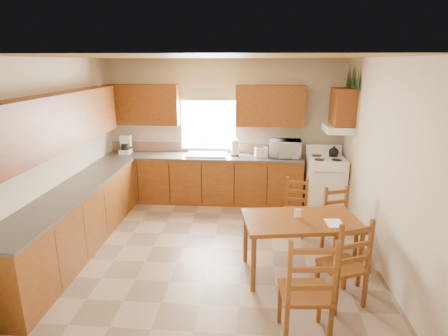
# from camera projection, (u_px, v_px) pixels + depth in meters

# --- Properties ---
(floor) EXTENTS (4.50, 4.50, 0.00)m
(floor) POSITION_uv_depth(u_px,v_px,m) (212.00, 249.00, 5.48)
(floor) COLOR #8C725E
(floor) RESTS_ON ground
(ceiling) EXTENTS (4.50, 4.50, 0.00)m
(ceiling) POSITION_uv_depth(u_px,v_px,m) (210.00, 57.00, 4.74)
(ceiling) COLOR olive
(ceiling) RESTS_ON floor
(wall_left) EXTENTS (4.50, 4.50, 0.00)m
(wall_left) POSITION_uv_depth(u_px,v_px,m) (53.00, 157.00, 5.28)
(wall_left) COLOR beige
(wall_left) RESTS_ON floor
(wall_right) EXTENTS (4.50, 4.50, 0.00)m
(wall_right) POSITION_uv_depth(u_px,v_px,m) (380.00, 163.00, 4.94)
(wall_right) COLOR beige
(wall_right) RESTS_ON floor
(wall_back) EXTENTS (4.50, 4.50, 0.00)m
(wall_back) POSITION_uv_depth(u_px,v_px,m) (224.00, 131.00, 7.27)
(wall_back) COLOR beige
(wall_back) RESTS_ON floor
(wall_front) EXTENTS (4.50, 4.50, 0.00)m
(wall_front) POSITION_uv_depth(u_px,v_px,m) (180.00, 232.00, 2.96)
(wall_front) COLOR beige
(wall_front) RESTS_ON floor
(lower_cab_back) EXTENTS (3.75, 0.60, 0.88)m
(lower_cab_back) POSITION_uv_depth(u_px,v_px,m) (204.00, 179.00, 7.26)
(lower_cab_back) COLOR brown
(lower_cab_back) RESTS_ON floor
(lower_cab_left) EXTENTS (0.60, 3.60, 0.88)m
(lower_cab_left) POSITION_uv_depth(u_px,v_px,m) (76.00, 221.00, 5.36)
(lower_cab_left) COLOR brown
(lower_cab_left) RESTS_ON floor
(counter_back) EXTENTS (3.75, 0.63, 0.04)m
(counter_back) POSITION_uv_depth(u_px,v_px,m) (203.00, 156.00, 7.13)
(counter_back) COLOR #504744
(counter_back) RESTS_ON lower_cab_back
(counter_left) EXTENTS (0.63, 3.60, 0.04)m
(counter_left) POSITION_uv_depth(u_px,v_px,m) (72.00, 191.00, 5.24)
(counter_left) COLOR #504744
(counter_left) RESTS_ON lower_cab_left
(backsplash) EXTENTS (3.75, 0.01, 0.18)m
(backsplash) POSITION_uv_depth(u_px,v_px,m) (205.00, 147.00, 7.38)
(backsplash) COLOR #896754
(backsplash) RESTS_ON counter_back
(upper_cab_back_left) EXTENTS (1.41, 0.33, 0.75)m
(upper_cab_back_left) POSITION_uv_depth(u_px,v_px,m) (142.00, 105.00, 7.09)
(upper_cab_back_left) COLOR brown
(upper_cab_back_left) RESTS_ON wall_back
(upper_cab_back_right) EXTENTS (1.25, 0.33, 0.75)m
(upper_cab_back_right) POSITION_uv_depth(u_px,v_px,m) (270.00, 106.00, 6.91)
(upper_cab_back_right) COLOR brown
(upper_cab_back_right) RESTS_ON wall_back
(upper_cab_left) EXTENTS (0.33, 3.60, 0.75)m
(upper_cab_left) POSITION_uv_depth(u_px,v_px,m) (55.00, 123.00, 4.99)
(upper_cab_left) COLOR brown
(upper_cab_left) RESTS_ON wall_left
(upper_cab_stove) EXTENTS (0.33, 0.62, 0.62)m
(upper_cab_stove) POSITION_uv_depth(u_px,v_px,m) (343.00, 107.00, 6.39)
(upper_cab_stove) COLOR brown
(upper_cab_stove) RESTS_ON wall_right
(range_hood) EXTENTS (0.44, 0.62, 0.12)m
(range_hood) POSITION_uv_depth(u_px,v_px,m) (338.00, 129.00, 6.50)
(range_hood) COLOR white
(range_hood) RESTS_ON wall_right
(window_frame) EXTENTS (1.13, 0.02, 1.18)m
(window_frame) POSITION_uv_depth(u_px,v_px,m) (209.00, 120.00, 7.21)
(window_frame) COLOR white
(window_frame) RESTS_ON wall_back
(window_pane) EXTENTS (1.05, 0.01, 1.10)m
(window_pane) POSITION_uv_depth(u_px,v_px,m) (208.00, 120.00, 7.20)
(window_pane) COLOR white
(window_pane) RESTS_ON wall_back
(window_valance) EXTENTS (1.19, 0.01, 0.24)m
(window_valance) POSITION_uv_depth(u_px,v_px,m) (208.00, 94.00, 7.04)
(window_valance) COLOR #54713E
(window_valance) RESTS_ON wall_back
(sink_basin) EXTENTS (0.75, 0.45, 0.04)m
(sink_basin) POSITION_uv_depth(u_px,v_px,m) (207.00, 154.00, 7.12)
(sink_basin) COLOR silver
(sink_basin) RESTS_ON counter_back
(pine_decal_a) EXTENTS (0.22, 0.22, 0.36)m
(pine_decal_a) POSITION_uv_depth(u_px,v_px,m) (358.00, 79.00, 5.94)
(pine_decal_a) COLOR #18421F
(pine_decal_a) RESTS_ON wall_right
(pine_decal_b) EXTENTS (0.22, 0.22, 0.36)m
(pine_decal_b) POSITION_uv_depth(u_px,v_px,m) (353.00, 75.00, 6.24)
(pine_decal_b) COLOR #18421F
(pine_decal_b) RESTS_ON wall_right
(pine_decal_c) EXTENTS (0.22, 0.22, 0.36)m
(pine_decal_c) POSITION_uv_depth(u_px,v_px,m) (348.00, 77.00, 6.55)
(pine_decal_c) COLOR #18421F
(pine_decal_c) RESTS_ON wall_right
(stove) EXTENTS (0.66, 0.68, 0.97)m
(stove) POSITION_uv_depth(u_px,v_px,m) (324.00, 185.00, 6.81)
(stove) COLOR white
(stove) RESTS_ON floor
(coffeemaker) EXTENTS (0.26, 0.30, 0.37)m
(coffeemaker) POSITION_uv_depth(u_px,v_px,m) (125.00, 144.00, 7.23)
(coffeemaker) COLOR white
(coffeemaker) RESTS_ON counter_back
(paper_towel) EXTENTS (0.17, 0.17, 0.30)m
(paper_towel) POSITION_uv_depth(u_px,v_px,m) (235.00, 148.00, 7.07)
(paper_towel) COLOR white
(paper_towel) RESTS_ON counter_back
(toaster) EXTENTS (0.24, 0.19, 0.18)m
(toaster) POSITION_uv_depth(u_px,v_px,m) (261.00, 152.00, 7.00)
(toaster) COLOR white
(toaster) RESTS_ON counter_back
(microwave) EXTENTS (0.55, 0.40, 0.32)m
(microwave) POSITION_uv_depth(u_px,v_px,m) (285.00, 149.00, 6.97)
(microwave) COLOR white
(microwave) RESTS_ON counter_back
(dining_table) EXTENTS (1.52, 1.02, 0.76)m
(dining_table) POSITION_uv_depth(u_px,v_px,m) (300.00, 246.00, 4.76)
(dining_table) COLOR brown
(dining_table) RESTS_ON floor
(chair_near_left) EXTENTS (0.51, 0.49, 1.13)m
(chair_near_left) POSITION_uv_depth(u_px,v_px,m) (306.00, 286.00, 3.60)
(chair_near_left) COLOR brown
(chair_near_left) RESTS_ON floor
(chair_near_right) EXTENTS (0.57, 0.56, 1.05)m
(chair_near_right) POSITION_uv_depth(u_px,v_px,m) (343.00, 260.00, 4.14)
(chair_near_right) COLOR brown
(chair_near_right) RESTS_ON floor
(chair_far_left) EXTENTS (0.43, 0.42, 0.87)m
(chair_far_left) POSITION_uv_depth(u_px,v_px,m) (295.00, 208.00, 5.86)
(chair_far_left) COLOR brown
(chair_far_left) RESTS_ON floor
(chair_far_right) EXTENTS (0.50, 0.49, 0.94)m
(chair_far_right) POSITION_uv_depth(u_px,v_px,m) (341.00, 222.00, 5.24)
(chair_far_right) COLOR brown
(chair_far_right) RESTS_ON floor
(table_paper) EXTENTS (0.21, 0.27, 0.00)m
(table_paper) POSITION_uv_depth(u_px,v_px,m) (334.00, 223.00, 4.53)
(table_paper) COLOR white
(table_paper) RESTS_ON dining_table
(table_card) EXTENTS (0.09, 0.03, 0.11)m
(table_card) POSITION_uv_depth(u_px,v_px,m) (298.00, 213.00, 4.68)
(table_card) COLOR white
(table_card) RESTS_ON dining_table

